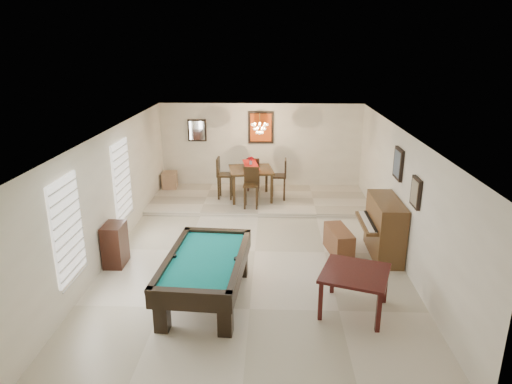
# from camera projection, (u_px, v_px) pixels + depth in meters

# --- Properties ---
(ground_plane) EXTENTS (6.00, 9.00, 0.02)m
(ground_plane) POSITION_uv_depth(u_px,v_px,m) (255.00, 252.00, 9.83)
(ground_plane) COLOR beige
(wall_back) EXTENTS (6.00, 0.04, 2.60)m
(wall_back) POSITION_uv_depth(u_px,v_px,m) (261.00, 147.00, 13.70)
(wall_back) COLOR silver
(wall_back) RESTS_ON ground_plane
(wall_front) EXTENTS (6.00, 0.04, 2.60)m
(wall_front) POSITION_uv_depth(u_px,v_px,m) (239.00, 319.00, 5.15)
(wall_front) COLOR silver
(wall_front) RESTS_ON ground_plane
(wall_left) EXTENTS (0.04, 9.00, 2.60)m
(wall_left) POSITION_uv_depth(u_px,v_px,m) (112.00, 192.00, 9.53)
(wall_left) COLOR silver
(wall_left) RESTS_ON ground_plane
(wall_right) EXTENTS (0.04, 9.00, 2.60)m
(wall_right) POSITION_uv_depth(u_px,v_px,m) (401.00, 196.00, 9.32)
(wall_right) COLOR silver
(wall_right) RESTS_ON ground_plane
(ceiling) EXTENTS (6.00, 9.00, 0.04)m
(ceiling) POSITION_uv_depth(u_px,v_px,m) (255.00, 132.00, 9.02)
(ceiling) COLOR white
(ceiling) RESTS_ON wall_back
(dining_step) EXTENTS (6.00, 2.50, 0.12)m
(dining_step) POSITION_uv_depth(u_px,v_px,m) (259.00, 200.00, 12.90)
(dining_step) COLOR beige
(dining_step) RESTS_ON ground_plane
(window_left_front) EXTENTS (0.06, 1.00, 1.70)m
(window_left_front) POSITION_uv_depth(u_px,v_px,m) (67.00, 229.00, 7.41)
(window_left_front) COLOR white
(window_left_front) RESTS_ON wall_left
(window_left_rear) EXTENTS (0.06, 1.00, 1.70)m
(window_left_rear) POSITION_uv_depth(u_px,v_px,m) (122.00, 180.00, 10.07)
(window_left_rear) COLOR white
(window_left_rear) RESTS_ON wall_left
(pool_table) EXTENTS (1.44, 2.47, 0.80)m
(pool_table) POSITION_uv_depth(u_px,v_px,m) (206.00, 279.00, 7.86)
(pool_table) COLOR black
(pool_table) RESTS_ON ground_plane
(square_table) EXTENTS (1.33, 1.33, 0.72)m
(square_table) POSITION_uv_depth(u_px,v_px,m) (354.00, 291.00, 7.55)
(square_table) COLOR black
(square_table) RESTS_ON ground_plane
(upright_piano) EXTENTS (0.82, 1.47, 1.23)m
(upright_piano) POSITION_uv_depth(u_px,v_px,m) (378.00, 228.00, 9.49)
(upright_piano) COLOR brown
(upright_piano) RESTS_ON ground_plane
(piano_bench) EXTENTS (0.56, 1.04, 0.55)m
(piano_bench) POSITION_uv_depth(u_px,v_px,m) (339.00, 241.00, 9.66)
(piano_bench) COLOR brown
(piano_bench) RESTS_ON ground_plane
(apothecary_chest) EXTENTS (0.39, 0.58, 0.87)m
(apothecary_chest) POSITION_uv_depth(u_px,v_px,m) (115.00, 245.00, 9.13)
(apothecary_chest) COLOR black
(apothecary_chest) RESTS_ON ground_plane
(dining_table) EXTENTS (1.33, 1.33, 0.97)m
(dining_table) POSITION_uv_depth(u_px,v_px,m) (251.00, 181.00, 12.70)
(dining_table) COLOR black
(dining_table) RESTS_ON dining_step
(flower_vase) EXTENTS (0.15, 0.15, 0.23)m
(flower_vase) POSITION_uv_depth(u_px,v_px,m) (251.00, 161.00, 12.51)
(flower_vase) COLOR #B00F16
(flower_vase) RESTS_ON dining_table
(dining_chair_south) EXTENTS (0.40, 0.40, 1.06)m
(dining_chair_south) POSITION_uv_depth(u_px,v_px,m) (251.00, 188.00, 11.95)
(dining_chair_south) COLOR black
(dining_chair_south) RESTS_ON dining_step
(dining_chair_north) EXTENTS (0.38, 0.38, 1.00)m
(dining_chair_north) POSITION_uv_depth(u_px,v_px,m) (253.00, 174.00, 13.41)
(dining_chair_north) COLOR black
(dining_chair_north) RESTS_ON dining_step
(dining_chair_west) EXTENTS (0.44, 0.44, 1.15)m
(dining_chair_west) POSITION_uv_depth(u_px,v_px,m) (225.00, 178.00, 12.68)
(dining_chair_west) COLOR black
(dining_chair_west) RESTS_ON dining_step
(dining_chair_east) EXTENTS (0.43, 0.43, 1.13)m
(dining_chair_east) POSITION_uv_depth(u_px,v_px,m) (278.00, 179.00, 12.63)
(dining_chair_east) COLOR black
(dining_chair_east) RESTS_ON dining_step
(corner_bench) EXTENTS (0.46, 0.56, 0.47)m
(corner_bench) POSITION_uv_depth(u_px,v_px,m) (170.00, 180.00, 13.71)
(corner_bench) COLOR #A37A58
(corner_bench) RESTS_ON dining_step
(chandelier) EXTENTS (0.44, 0.44, 0.60)m
(chandelier) POSITION_uv_depth(u_px,v_px,m) (260.00, 125.00, 12.19)
(chandelier) COLOR #FFE5B2
(chandelier) RESTS_ON ceiling
(back_painting) EXTENTS (0.75, 0.06, 0.95)m
(back_painting) POSITION_uv_depth(u_px,v_px,m) (261.00, 127.00, 13.48)
(back_painting) COLOR #D84C14
(back_painting) RESTS_ON wall_back
(back_mirror) EXTENTS (0.55, 0.06, 0.65)m
(back_mirror) POSITION_uv_depth(u_px,v_px,m) (197.00, 130.00, 13.57)
(back_mirror) COLOR white
(back_mirror) RESTS_ON wall_back
(right_picture_upper) EXTENTS (0.06, 0.55, 0.65)m
(right_picture_upper) POSITION_uv_depth(u_px,v_px,m) (398.00, 164.00, 9.42)
(right_picture_upper) COLOR slate
(right_picture_upper) RESTS_ON wall_right
(right_picture_lower) EXTENTS (0.06, 0.45, 0.55)m
(right_picture_lower) POSITION_uv_depth(u_px,v_px,m) (416.00, 192.00, 8.25)
(right_picture_lower) COLOR gray
(right_picture_lower) RESTS_ON wall_right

